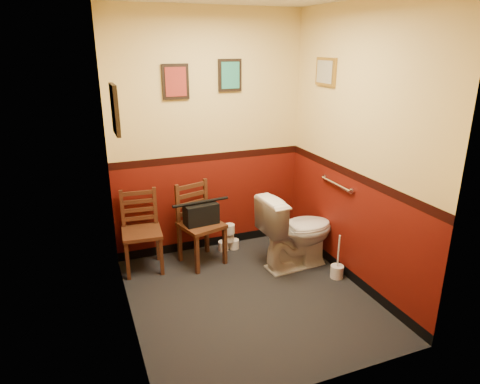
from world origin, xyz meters
name	(u,v)px	position (x,y,z in m)	size (l,w,h in m)	color
floor	(249,297)	(0.00, 0.00, 0.00)	(2.20, 2.40, 0.00)	black
wall_back	(209,136)	(0.00, 1.20, 1.35)	(2.20, 2.70, 0.00)	#550F08
wall_front	(326,210)	(0.00, -1.20, 1.35)	(2.20, 2.70, 0.00)	#550F08
wall_left	(120,176)	(-1.10, 0.00, 1.35)	(2.40, 2.70, 0.00)	#550F08
wall_right	(357,151)	(1.10, 0.00, 1.35)	(2.40, 2.70, 0.00)	#550F08
grab_bar	(336,184)	(1.07, 0.25, 0.95)	(0.05, 0.56, 0.06)	silver
framed_print_back_a	(176,82)	(-0.35, 1.18, 1.95)	(0.28, 0.04, 0.36)	black
framed_print_back_b	(230,75)	(0.25, 1.18, 2.00)	(0.26, 0.04, 0.34)	black
framed_print_left	(115,110)	(-1.08, 0.10, 1.85)	(0.04, 0.30, 0.38)	black
framed_print_right	(326,72)	(1.08, 0.60, 2.05)	(0.04, 0.34, 0.28)	olive
toilet	(297,231)	(0.72, 0.41, 0.41)	(0.47, 0.83, 0.82)	white
toilet_brush	(337,271)	(1.00, 0.01, 0.08)	(0.14, 0.14, 0.48)	silver
chair_left	(141,231)	(-0.85, 0.97, 0.43)	(0.44, 0.44, 0.87)	#4D2917
chair_right	(199,224)	(-0.23, 0.89, 0.45)	(0.52, 0.52, 0.90)	#4D2917
handbag	(201,214)	(-0.22, 0.85, 0.59)	(0.38, 0.21, 0.26)	black
tp_stack	(229,239)	(0.17, 1.03, 0.14)	(0.25, 0.15, 0.33)	silver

